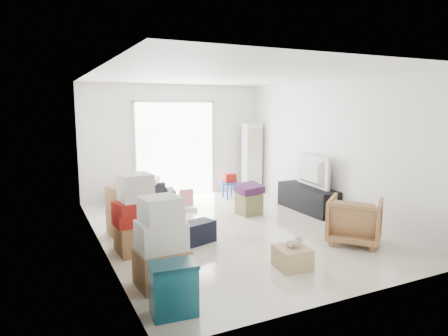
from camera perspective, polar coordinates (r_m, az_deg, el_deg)
The scene contains 21 objects.
room_shell at distance 7.02m, azimuth 0.92°, elevation 2.07°, with size 4.98×6.48×3.18m.
sliding_door at distance 9.77m, azimuth -6.95°, elevation 3.24°, with size 2.10×0.04×2.33m.
ac_tower at distance 10.31m, azimuth 4.00°, elevation 1.51°, with size 0.45×0.30×1.75m, color silver.
tv_console at distance 8.57m, azimuth 11.85°, elevation -4.31°, with size 0.47×1.56×0.52m, color black.
television at distance 8.50m, azimuth 11.92°, elevation -2.12°, with size 1.13×0.65×0.15m, color black.
sofa at distance 9.18m, azimuth -11.71°, elevation -3.25°, with size 1.48×0.43×0.58m, color #242429.
pillow_left at distance 9.02m, azimuth -13.20°, elevation -1.29°, with size 0.35×0.27×0.11m, color #E3A5BB.
pillow_right at distance 9.19m, azimuth -10.51°, elevation -1.02°, with size 0.31×0.25×0.11m, color #E3A5BB.
armchair at distance 6.75m, azimuth 18.19°, elevation -6.81°, with size 0.79×0.74×0.81m, color #A27448.
storage_bins at distance 4.38m, azimuth -7.22°, elevation -16.74°, with size 0.51×0.38×0.56m.
box_stack_a at distance 4.97m, azimuth -8.90°, elevation -10.96°, with size 0.64×0.55×1.11m.
box_stack_b at distance 6.14m, azimuth -12.39°, elevation -7.04°, with size 0.68×0.61×1.19m.
box_stack_c at distance 7.09m, azimuth -13.97°, elevation -5.91°, with size 0.60×0.59×0.83m.
loose_box at distance 6.58m, azimuth -7.27°, elevation -9.06°, with size 0.39×0.39×0.32m, color brown.
duffel_bag at distance 6.50m, azimuth -3.79°, elevation -9.11°, with size 0.54×0.32×0.35m, color black.
ottoman at distance 8.15m, azimuth 3.56°, elevation -5.15°, with size 0.43×0.43×0.43m, color olive.
blanket at distance 8.08m, azimuth 3.58°, elevation -3.20°, with size 0.47×0.47×0.14m, color #4E2050.
kids_table at distance 9.51m, azimuth 0.78°, elevation -1.86°, with size 0.46×0.46×0.59m.
toy_walker at distance 8.52m, azimuth -5.21°, elevation -5.19°, with size 0.36×0.32×0.43m.
wood_crate at distance 5.61m, azimuth 9.73°, elevation -12.50°, with size 0.43×0.43×0.29m, color tan.
plush_bunny at distance 5.56m, azimuth 10.01°, elevation -10.41°, with size 0.28×0.17×0.14m.
Camera 1 is at (-3.13, -6.23, 2.16)m, focal length 32.00 mm.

